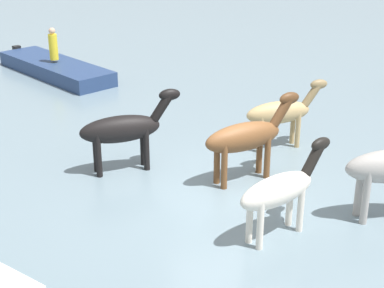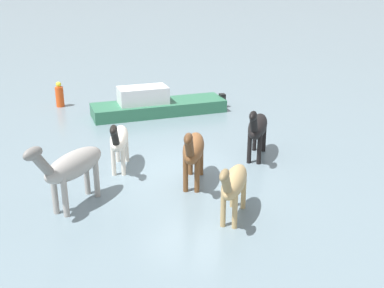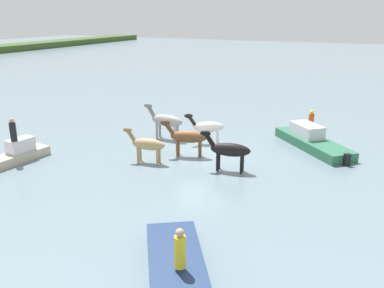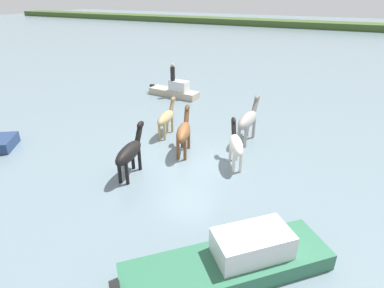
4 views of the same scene
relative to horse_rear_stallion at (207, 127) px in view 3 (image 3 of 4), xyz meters
name	(u,v)px [view 3 (image 3 of 4)]	position (x,y,z in m)	size (l,w,h in m)	color
ground_plane	(200,155)	(-2.07, -0.52, -0.98)	(179.81, 179.81, 0.00)	slate
horse_rear_stallion	(207,127)	(0.00, 0.00, 0.00)	(1.36, 2.21, 1.79)	silver
horse_lead	(187,137)	(-2.52, 0.03, 0.09)	(1.18, 2.50, 1.96)	brown
horse_gray_outer	(228,150)	(-3.55, -2.68, 0.08)	(0.89, 2.50, 1.93)	black
horse_dark_mare	(166,121)	(-0.27, 2.58, 0.16)	(0.70, 2.68, 2.08)	#9E9993
horse_mid_herd	(147,144)	(-4.26, 1.43, -0.01)	(0.76, 2.29, 1.77)	tan
boat_dinghy_port	(15,156)	(-7.13, 7.54, -0.68)	(4.00, 1.40, 1.31)	#B7AD93
boat_tender_starboard	(179,283)	(-12.57, -4.66, -0.80)	(5.66, 4.45, 0.77)	navy
boat_launch_far	(312,142)	(1.87, -5.67, -0.66)	(5.17, 5.08, 1.37)	#2D6B4C
person_spotter_bow	(13,130)	(-7.18, 7.40, 0.73)	(0.32, 0.32, 1.19)	black
person_helmsman_aft	(180,250)	(-12.43, -4.64, 0.19)	(0.32, 0.32, 1.19)	yellow
buoy_channel_marker	(311,119)	(6.35, -4.83, -0.47)	(0.36, 0.36, 1.14)	#E54C19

